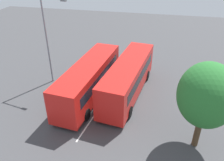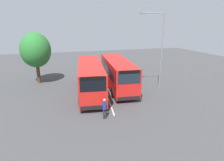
{
  "view_description": "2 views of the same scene",
  "coord_description": "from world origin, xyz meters",
  "px_view_note": "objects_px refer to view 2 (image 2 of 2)",
  "views": [
    {
      "loc": [
        -18.32,
        -4.47,
        12.58
      ],
      "look_at": [
        0.02,
        -0.34,
        1.66
      ],
      "focal_mm": 36.31,
      "sensor_mm": 36.0,
      "label": 1
    },
    {
      "loc": [
        20.72,
        -5.25,
        7.57
      ],
      "look_at": [
        0.81,
        0.68,
        1.31
      ],
      "focal_mm": 29.94,
      "sensor_mm": 36.0,
      "label": 2
    }
  ],
  "objects_px": {
    "bus_far_left": "(90,77)",
    "bus_center_left": "(117,72)",
    "pedestrian": "(105,107)",
    "street_lamp": "(160,46)",
    "depot_tree": "(36,50)"
  },
  "relations": [
    {
      "from": "pedestrian",
      "to": "street_lamp",
      "type": "bearing_deg",
      "value": -51.07
    },
    {
      "from": "bus_far_left",
      "to": "street_lamp",
      "type": "xyz_separation_m",
      "value": [
        0.62,
        8.19,
        3.21
      ]
    },
    {
      "from": "bus_far_left",
      "to": "street_lamp",
      "type": "distance_m",
      "value": 8.82
    },
    {
      "from": "bus_far_left",
      "to": "bus_center_left",
      "type": "distance_m",
      "value": 3.76
    },
    {
      "from": "pedestrian",
      "to": "street_lamp",
      "type": "height_order",
      "value": "street_lamp"
    },
    {
      "from": "street_lamp",
      "to": "pedestrian",
      "type": "bearing_deg",
      "value": 46.53
    },
    {
      "from": "bus_center_left",
      "to": "depot_tree",
      "type": "distance_m",
      "value": 10.87
    },
    {
      "from": "bus_far_left",
      "to": "pedestrian",
      "type": "relative_size",
      "value": 6.18
    },
    {
      "from": "bus_far_left",
      "to": "street_lamp",
      "type": "relative_size",
      "value": 1.25
    },
    {
      "from": "depot_tree",
      "to": "street_lamp",
      "type": "bearing_deg",
      "value": 65.92
    },
    {
      "from": "bus_far_left",
      "to": "pedestrian",
      "type": "height_order",
      "value": "bus_far_left"
    },
    {
      "from": "pedestrian",
      "to": "bus_center_left",
      "type": "bearing_deg",
      "value": -21.8
    },
    {
      "from": "pedestrian",
      "to": "depot_tree",
      "type": "distance_m",
      "value": 13.95
    },
    {
      "from": "bus_far_left",
      "to": "bus_center_left",
      "type": "relative_size",
      "value": 1.0
    },
    {
      "from": "bus_far_left",
      "to": "depot_tree",
      "type": "bearing_deg",
      "value": -126.22
    }
  ]
}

